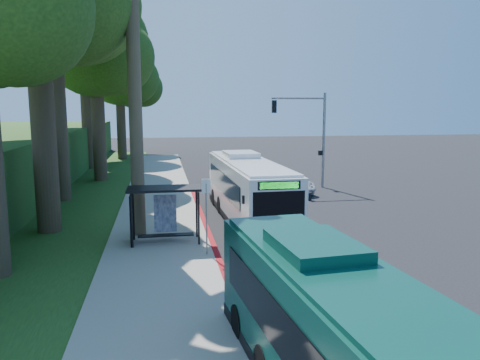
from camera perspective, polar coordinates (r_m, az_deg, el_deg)
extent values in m
plane|color=black|center=(24.91, 7.29, -5.06)|extent=(140.00, 140.00, 0.00)
cube|color=gray|center=(23.85, -9.82, -5.60)|extent=(4.50, 70.00, 0.12)
cube|color=maroon|center=(20.11, -3.19, -8.22)|extent=(0.25, 30.00, 0.13)
cube|color=#234719|center=(29.32, -21.03, -3.41)|extent=(8.00, 70.00, 0.06)
cube|color=black|center=(20.40, -9.16, -1.03)|extent=(3.20, 1.50, 0.10)
cube|color=black|center=(20.71, -13.10, -4.68)|extent=(0.06, 1.30, 2.20)
cube|color=navy|center=(21.34, -9.10, -4.02)|extent=(1.00, 0.12, 1.70)
cube|color=black|center=(20.76, -9.02, -6.66)|extent=(2.40, 0.40, 0.06)
cube|color=black|center=(21.29, -12.87, -4.30)|extent=(0.08, 0.08, 2.40)
cube|color=black|center=(21.30, -5.31, -4.10)|extent=(0.08, 0.08, 2.40)
cube|color=black|center=(20.12, -13.05, -5.08)|extent=(0.08, 0.08, 2.40)
cube|color=black|center=(20.14, -5.05, -4.86)|extent=(0.08, 0.08, 2.40)
cylinder|color=gray|center=(18.73, -4.10, -4.96)|extent=(0.06, 0.06, 3.00)
cube|color=white|center=(18.45, -4.15, -0.74)|extent=(0.35, 0.04, 0.55)
cylinder|color=gray|center=(35.27, 10.17, 4.74)|extent=(0.20, 0.20, 7.00)
cylinder|color=gray|center=(34.57, 7.14, 9.87)|extent=(4.00, 0.14, 0.14)
cube|color=black|center=(34.09, 4.19, 8.92)|extent=(0.30, 0.30, 0.90)
cube|color=black|center=(35.27, 9.74, 3.28)|extent=(0.25, 0.25, 0.35)
cylinder|color=#4C3F2D|center=(21.64, -12.70, 10.07)|extent=(0.60, 0.60, 13.00)
cylinder|color=#382B1E|center=(23.73, -22.89, 6.45)|extent=(1.10, 1.10, 10.50)
sphere|color=#1B3F11|center=(22.68, -20.28, 19.87)|extent=(5.60, 5.60, 5.60)
sphere|color=#1B3F11|center=(25.87, -26.13, 18.77)|extent=(5.20, 5.20, 5.20)
cylinder|color=#382B1E|center=(31.75, -21.47, 8.24)|extent=(1.18, 1.18, 11.90)
sphere|color=#1B3F11|center=(30.50, -18.84, 19.64)|extent=(7.00, 7.00, 7.00)
sphere|color=#1B3F11|center=(34.42, -24.49, 18.62)|extent=(6.50, 6.50, 6.50)
cylinder|color=#382B1E|center=(39.42, -16.88, 6.96)|extent=(1.06, 1.06, 9.80)
sphere|color=#1B3F11|center=(39.71, -17.29, 15.66)|extent=(8.40, 8.40, 8.40)
sphere|color=#1B3F11|center=(38.17, -14.88, 14.36)|extent=(5.88, 5.88, 5.88)
sphere|color=#1B3F11|center=(41.27, -19.05, 14.14)|extent=(5.46, 5.46, 5.46)
cylinder|color=#382B1E|center=(47.60, -18.14, 8.01)|extent=(1.14, 1.14, 11.20)
sphere|color=#1B3F11|center=(48.04, -18.56, 16.24)|extent=(9.60, 9.60, 9.60)
sphere|color=#1B3F11|center=(46.23, -16.32, 15.04)|extent=(6.72, 6.72, 6.72)
sphere|color=#1B3F11|center=(49.84, -20.17, 14.76)|extent=(6.24, 6.24, 6.24)
cylinder|color=#382B1E|center=(55.30, -14.30, 7.15)|extent=(1.02, 1.02, 9.10)
sphere|color=#1B3F11|center=(55.43, -14.53, 12.94)|extent=(8.00, 8.00, 8.00)
sphere|color=#1B3F11|center=(54.06, -12.87, 12.00)|extent=(5.60, 5.60, 5.60)
sphere|color=#1B3F11|center=(56.90, -15.82, 11.99)|extent=(5.20, 5.20, 5.20)
cylinder|color=#382B1E|center=(63.22, -12.81, 7.08)|extent=(0.98, 0.98, 8.40)
sphere|color=#1B3F11|center=(63.28, -12.98, 11.75)|extent=(7.00, 7.00, 7.00)
sphere|color=#1B3F11|center=(62.13, -11.69, 10.96)|extent=(4.90, 4.90, 4.90)
sphere|color=#1B3F11|center=(64.55, -14.00, 11.01)|extent=(4.55, 4.55, 4.55)
sphere|color=#1B3F11|center=(16.91, -26.13, 18.65)|extent=(5.04, 5.04, 5.04)
cube|color=silver|center=(24.57, 0.98, -1.07)|extent=(2.84, 11.73, 2.77)
cube|color=black|center=(24.86, 0.97, -4.33)|extent=(2.87, 11.79, 0.34)
cube|color=black|center=(24.99, 0.74, -0.28)|extent=(2.82, 9.17, 1.07)
cube|color=black|center=(19.03, 4.73, -3.38)|extent=(2.18, 0.19, 1.36)
cube|color=black|center=(30.13, -1.39, 1.39)|extent=(1.98, 0.18, 0.97)
cube|color=#19E533|center=(18.85, 4.78, -0.64)|extent=(1.61, 0.15, 0.27)
cube|color=silver|center=(24.36, 0.99, 2.25)|extent=(2.63, 11.14, 0.12)
cube|color=silver|center=(26.23, 0.07, 3.09)|extent=(1.81, 2.48, 0.34)
cylinder|color=black|center=(21.05, 0.17, -6.23)|extent=(0.32, 0.98, 0.97)
cylinder|color=black|center=(21.60, 6.04, -5.89)|extent=(0.32, 0.98, 0.97)
cylinder|color=black|center=(28.88, -3.10, -2.07)|extent=(0.32, 0.98, 0.97)
cylinder|color=black|center=(29.29, 1.25, -1.91)|extent=(0.32, 0.98, 0.97)
cube|color=#0A3B31|center=(9.15, 13.81, -20.01)|extent=(3.28, 10.95, 2.56)
cube|color=black|center=(9.39, 12.49, -17.49)|extent=(3.12, 8.59, 0.99)
cube|color=black|center=(13.58, 2.86, -8.66)|extent=(1.84, 0.28, 0.90)
cube|color=#0A3B31|center=(8.60, 14.14, -12.25)|extent=(3.05, 10.40, 0.11)
cube|color=#0A3B31|center=(10.06, 9.17, -8.02)|extent=(1.81, 2.39, 0.31)
cylinder|color=black|center=(12.72, -0.04, -16.87)|extent=(0.35, 0.92, 0.90)
cylinder|color=black|center=(13.36, 8.93, -15.68)|extent=(0.35, 0.92, 0.90)
imported|color=silver|center=(33.15, 6.08, -0.35)|extent=(2.94, 5.13, 1.35)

